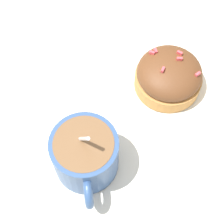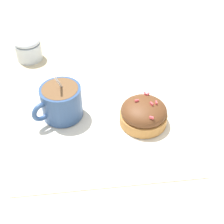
{
  "view_description": "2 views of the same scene",
  "coord_description": "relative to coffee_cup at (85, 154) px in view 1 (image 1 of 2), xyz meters",
  "views": [
    {
      "loc": [
        0.19,
        0.1,
        0.44
      ],
      "look_at": [
        0.01,
        -0.02,
        0.03
      ],
      "focal_mm": 60.0,
      "sensor_mm": 36.0,
      "label": 1
    },
    {
      "loc": [
        -0.01,
        0.44,
        0.41
      ],
      "look_at": [
        -0.02,
        0.02,
        0.03
      ],
      "focal_mm": 50.0,
      "sensor_mm": 36.0,
      "label": 2
    }
  ],
  "objects": [
    {
      "name": "paper_napkin",
      "position": [
        -0.08,
        0.01,
        -0.04
      ],
      "size": [
        0.34,
        0.34,
        0.0
      ],
      "color": "white",
      "rests_on": "ground_plane"
    },
    {
      "name": "coffee_cup",
      "position": [
        0.0,
        0.0,
        0.0
      ],
      "size": [
        0.09,
        0.08,
        0.1
      ],
      "color": "#335184",
      "rests_on": "paper_napkin"
    },
    {
      "name": "ground_plane",
      "position": [
        -0.08,
        0.01,
        -0.04
      ],
      "size": [
        3.0,
        3.0,
        0.0
      ],
      "primitive_type": "plane",
      "color": "#C6B793"
    },
    {
      "name": "frosted_pastry",
      "position": [
        -0.15,
        0.02,
        -0.01
      ],
      "size": [
        0.09,
        0.09,
        0.05
      ],
      "color": "#C18442",
      "rests_on": "paper_napkin"
    }
  ]
}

